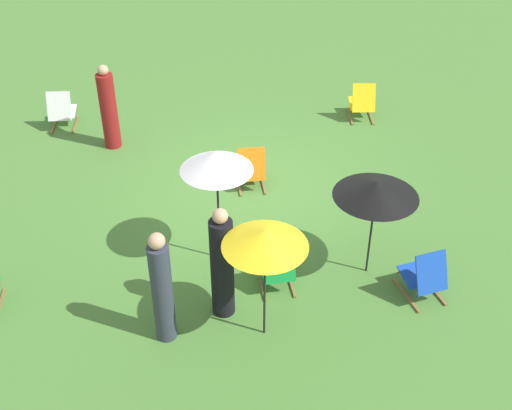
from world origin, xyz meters
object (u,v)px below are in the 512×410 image
umbrella_0 (216,161)px  person_2 (162,290)px  deckchair_4 (251,169)px  deckchair_9 (362,103)px  deckchair_5 (62,111)px  person_1 (222,266)px  deckchair_2 (276,266)px  deckchair_0 (424,276)px  umbrella_2 (376,189)px  umbrella_1 (265,238)px  person_0 (109,109)px

umbrella_0 → person_2: bearing=66.7°
deckchair_4 → deckchair_9: (-2.42, -2.55, 0.00)m
deckchair_5 → person_1: 6.52m
person_1 → person_2: bearing=-102.7°
deckchair_2 → deckchair_9: (-2.11, -5.22, 0.00)m
deckchair_2 → person_1: 1.04m
deckchair_4 → umbrella_0: umbrella_0 is taller
person_2 → person_1: bearing=92.0°
deckchair_5 → deckchair_2: bearing=128.3°
deckchair_0 → person_2: 3.76m
deckchair_4 → person_2: bearing=65.4°
umbrella_2 → person_1: person_1 is taller
deckchair_2 → person_2: person_2 is taller
deckchair_5 → umbrella_0: bearing=126.0°
umbrella_2 → umbrella_1: bearing=37.5°
deckchair_4 → person_0: 3.15m
deckchair_0 → umbrella_0: bearing=-35.3°
deckchair_2 → umbrella_2: bearing=-176.3°
deckchair_5 → person_2: size_ratio=0.47×
umbrella_1 → umbrella_2: bearing=-142.5°
deckchair_2 → umbrella_1: size_ratio=0.47×
deckchair_5 → person_0: (-1.15, 0.82, 0.44)m
deckchair_0 → deckchair_5: size_ratio=1.04×
umbrella_1 → deckchair_9: bearing=-110.7°
deckchair_9 → deckchair_2: bearing=68.4°
deckchair_2 → person_2: (1.55, 0.97, 0.47)m
umbrella_2 → person_2: size_ratio=0.93×
deckchair_0 → person_0: (5.14, -4.50, 0.44)m
deckchair_0 → deckchair_4: 3.82m
umbrella_0 → umbrella_1: size_ratio=1.09×
person_2 → umbrella_0: bearing=128.0°
umbrella_0 → person_2: umbrella_0 is taller
person_0 → deckchair_0: bearing=-76.2°
deckchair_9 → umbrella_2: bearing=82.2°
deckchair_0 → person_0: bearing=-58.6°
deckchair_4 → person_1: size_ratio=0.47×
umbrella_0 → person_0: umbrella_0 is taller
deckchair_4 → deckchair_0: bearing=123.6°
deckchair_0 → umbrella_1: size_ratio=0.49×
umbrella_0 → umbrella_2: bearing=170.2°
umbrella_2 → umbrella_0: bearing=-9.8°
deckchair_2 → umbrella_2: (-1.40, -0.29, 1.14)m
person_1 → deckchair_2: bearing=79.9°
deckchair_0 → deckchair_5: (6.28, -5.32, 0.00)m
deckchair_0 → umbrella_0: (2.96, -0.96, 1.41)m
deckchair_5 → umbrella_0: (-3.32, 4.36, 1.41)m
person_0 → deckchair_4: bearing=-64.6°
umbrella_0 → person_0: (2.18, -3.54, -0.98)m
deckchair_9 → person_0: person_0 is taller
deckchair_4 → deckchair_9: bearing=-139.2°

